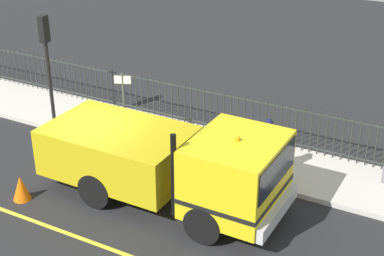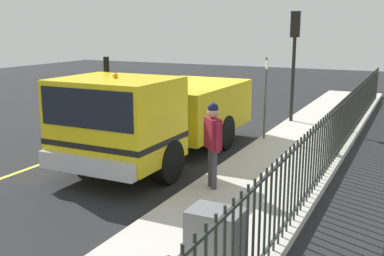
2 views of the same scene
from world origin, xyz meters
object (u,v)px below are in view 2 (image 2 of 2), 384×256
object	(u,v)px
worker_standing	(213,136)
traffic_cone	(167,116)
utility_cabinet	(215,246)
street_sign	(266,89)
traffic_light_near	(294,44)
work_truck	(155,112)

from	to	relation	value
worker_standing	traffic_cone	bearing A→B (deg)	-5.87
utility_cabinet	traffic_cone	xyz separation A→B (m)	(-5.48, 8.52, -0.29)
utility_cabinet	street_sign	bearing A→B (deg)	103.07
worker_standing	traffic_light_near	bearing A→B (deg)	-40.78
utility_cabinet	traffic_light_near	bearing A→B (deg)	99.30
traffic_light_near	traffic_cone	distance (m)	4.93
work_truck	traffic_light_near	size ratio (longest dim) A/B	1.78
work_truck	street_sign	distance (m)	3.53
traffic_cone	worker_standing	bearing A→B (deg)	-52.87
work_truck	traffic_cone	world-z (taller)	work_truck
traffic_light_near	traffic_cone	bearing A→B (deg)	24.16
work_truck	street_sign	bearing A→B (deg)	-122.81
work_truck	worker_standing	distance (m)	2.74
traffic_cone	street_sign	size ratio (longest dim) A/B	0.29
work_truck	traffic_cone	xyz separation A→B (m)	(-1.78, 3.77, -0.92)
worker_standing	utility_cabinet	world-z (taller)	worker_standing
work_truck	traffic_cone	bearing A→B (deg)	-64.54
traffic_light_near	utility_cabinet	xyz separation A→B (m)	(1.73, -10.60, -2.15)
utility_cabinet	street_sign	distance (m)	7.97
traffic_cone	street_sign	xyz separation A→B (m)	(3.70, -0.82, 1.27)
street_sign	utility_cabinet	bearing A→B (deg)	-76.93
traffic_light_near	street_sign	size ratio (longest dim) A/B	1.57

